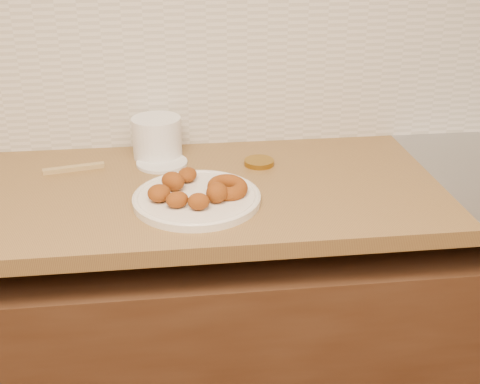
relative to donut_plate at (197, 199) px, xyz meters
name	(u,v)px	position (x,y,z in m)	size (l,w,h in m)	color
base_cabinet	(240,344)	(0.11, 0.10, -0.52)	(3.60, 0.60, 0.77)	#4D301D
backsplash	(227,39)	(0.11, 0.40, 0.29)	(3.60, 0.02, 0.60)	silver
donut_plate	(197,199)	(0.00, 0.00, 0.00)	(0.30, 0.30, 0.02)	white
ring_donut	(227,187)	(0.07, 0.00, 0.03)	(0.10, 0.10, 0.03)	brown
fried_dough_chunks	(185,189)	(-0.03, -0.01, 0.03)	(0.20, 0.21, 0.05)	brown
plastic_tub	(157,138)	(-0.09, 0.30, 0.05)	(0.13, 0.13, 0.11)	white
tub_lid	(162,163)	(-0.08, 0.24, 0.00)	(0.14, 0.14, 0.01)	white
brass_jar_lid	(259,162)	(0.18, 0.21, 0.00)	(0.08, 0.08, 0.01)	olive
wooden_utensil	(74,168)	(-0.31, 0.23, 0.00)	(0.16, 0.02, 0.01)	tan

